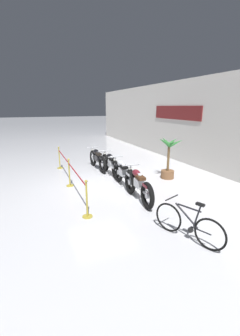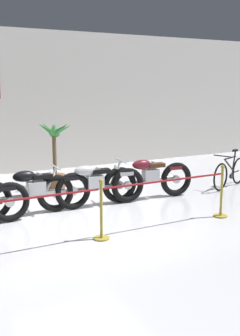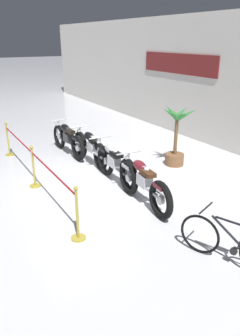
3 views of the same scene
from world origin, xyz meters
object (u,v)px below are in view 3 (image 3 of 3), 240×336
motorcycle_black_0 (68,139)px  bicycle (230,244)px  potted_palm_left_of_row (176,138)px  stanchion_mid_right (78,222)px  stanchion_far_left (20,148)px  motorcycle_black_1 (92,149)px  motorcycle_silver_2 (113,163)px  motorcycle_maroon_3 (143,183)px  stanchion_mid_left (34,173)px

motorcycle_black_0 → bicycle: motorcycle_black_0 is taller
potted_palm_left_of_row → stanchion_mid_right: 4.46m
bicycle → stanchion_mid_right: size_ratio=1.54×
stanchion_far_left → motorcycle_black_0: bearing=113.9°
bicycle → stanchion_far_left: stanchion_far_left is taller
motorcycle_black_1 → stanchion_far_left: 1.95m
stanchion_mid_right → motorcycle_silver_2: bearing=137.0°
motorcycle_maroon_3 → bicycle: (2.47, -0.01, -0.10)m
motorcycle_black_1 → potted_palm_left_of_row: (1.19, 2.06, 0.32)m
motorcycle_silver_2 → stanchion_mid_right: size_ratio=2.32×
motorcycle_silver_2 → bicycle: motorcycle_silver_2 is taller
motorcycle_black_1 → bicycle: bearing=-0.8°
potted_palm_left_of_row → stanchion_far_left: bearing=-113.7°
motorcycle_black_0 → stanchion_mid_right: bearing=-20.0°
bicycle → stanchion_far_left: bearing=-162.4°
potted_palm_left_of_row → stanchion_far_left: size_ratio=0.32×
potted_palm_left_of_row → stanchion_far_left: (-1.72, -3.93, -0.14)m
motorcycle_black_1 → stanchion_far_left: bearing=-105.9°
motorcycle_black_0 → motorcycle_maroon_3: (3.94, 0.17, 0.00)m
stanchion_far_left → stanchion_mid_left: same height
stanchion_mid_left → stanchion_mid_right: (2.65, 0.00, 0.00)m
motorcycle_black_1 → bicycle: (5.15, -0.07, -0.10)m
motorcycle_black_0 → stanchion_mid_right: size_ratio=2.11×
motorcycle_black_1 → stanchion_mid_left: (0.61, -1.87, -0.13)m
potted_palm_left_of_row → motorcycle_black_1: bearing=-120.1°
motorcycle_black_1 → motorcycle_maroon_3: bearing=-1.3°
bicycle → stanchion_mid_right: bearing=-136.3°
motorcycle_silver_2 → stanchion_mid_right: (1.97, -1.84, -0.12)m
potted_palm_left_of_row → stanchion_mid_right: (2.07, -3.93, -0.44)m
motorcycle_maroon_3 → stanchion_far_left: stanchion_far_left is taller
motorcycle_silver_2 → stanchion_far_left: 2.60m
stanchion_mid_right → potted_palm_left_of_row: bearing=117.8°
motorcycle_black_0 → stanchion_mid_left: bearing=-41.2°
potted_palm_left_of_row → motorcycle_maroon_3: bearing=-54.8°
motorcycle_maroon_3 → bicycle: bearing=-0.2°
motorcycle_silver_2 → stanchion_mid_right: 2.70m
motorcycle_silver_2 → stanchion_mid_right: stanchion_mid_right is taller
motorcycle_black_0 → potted_palm_left_of_row: 3.37m
motorcycle_silver_2 → stanchion_mid_left: 1.96m
motorcycle_silver_2 → stanchion_mid_left: bearing=-110.1°
motorcycle_black_0 → bicycle: size_ratio=1.37×
motorcycle_maroon_3 → stanchion_mid_right: stanchion_mid_right is taller
motorcycle_black_0 → potted_palm_left_of_row: size_ratio=1.27×
motorcycle_black_1 → motorcycle_maroon_3: (2.68, -0.06, -0.00)m
stanchion_mid_left → stanchion_far_left: bearing=180.0°
motorcycle_silver_2 → potted_palm_left_of_row: size_ratio=1.39×
potted_palm_left_of_row → motorcycle_black_0: bearing=-137.0°
motorcycle_black_1 → potted_palm_left_of_row: potted_palm_left_of_row is taller
bicycle → stanchion_far_left: 5.97m
motorcycle_maroon_3 → stanchion_mid_right: size_ratio=2.15×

